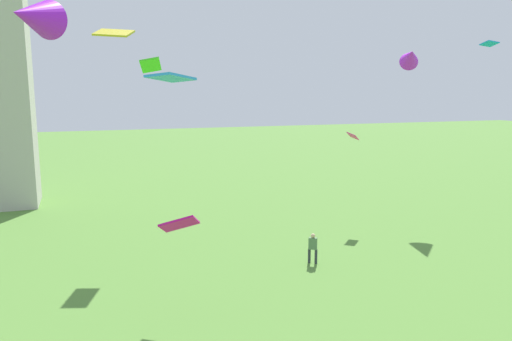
% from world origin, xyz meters
% --- Properties ---
extents(person_0, '(0.49, 0.46, 1.64)m').
position_xyz_m(person_0, '(1.51, 21.53, 0.93)').
color(person_0, '#2D3338').
rests_on(person_0, ground_plane).
extents(kite_flying_0, '(1.95, 1.70, 0.55)m').
position_xyz_m(kite_flying_0, '(-8.08, 23.09, 11.73)').
color(kite_flying_0, gold).
extents(kite_flying_1, '(1.12, 0.81, 0.35)m').
position_xyz_m(kite_flying_1, '(15.00, 23.87, 12.10)').
color(kite_flying_1, '#088FEE').
extents(kite_flying_2, '(1.08, 1.15, 0.64)m').
position_xyz_m(kite_flying_2, '(7.93, 28.31, 6.05)').
color(kite_flying_2, '#F23889').
extents(kite_flying_3, '(2.36, 2.67, 1.93)m').
position_xyz_m(kite_flying_3, '(13.46, 29.65, 11.64)').
color(kite_flying_3, '#B521E8').
extents(kite_flying_4, '(1.78, 1.33, 0.99)m').
position_xyz_m(kite_flying_4, '(-6.22, 18.32, 3.76)').
color(kite_flying_4, '#C30D83').
extents(kite_flying_5, '(1.59, 1.56, 0.27)m').
position_xyz_m(kite_flying_5, '(-7.23, 13.74, 9.47)').
color(kite_flying_5, '#2D96EF').
extents(kite_flying_6, '(2.33, 2.55, 1.50)m').
position_xyz_m(kite_flying_6, '(-11.16, 19.00, 11.72)').
color(kite_flying_6, '#A51AE7').
extents(kite_flying_7, '(1.49, 1.72, 0.92)m').
position_xyz_m(kite_flying_7, '(-5.63, 28.94, 10.62)').
color(kite_flying_7, '#3ED61E').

